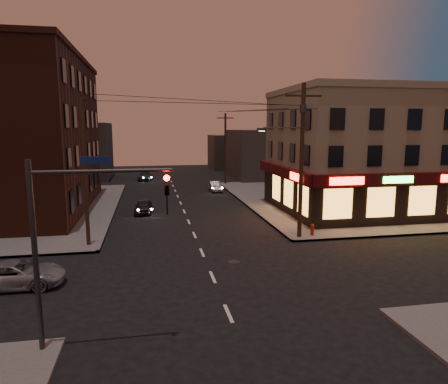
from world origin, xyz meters
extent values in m
plane|color=black|center=(0.00, 0.00, 0.00)|extent=(120.00, 120.00, 0.00)
cube|color=#514F4C|center=(18.00, 19.00, 0.07)|extent=(24.00, 28.00, 0.15)
cube|color=gray|center=(16.00, 13.50, 5.15)|extent=(15.00, 12.00, 10.00)
cube|color=gray|center=(16.00, 13.50, 10.40)|extent=(15.20, 12.20, 0.50)
cube|color=black|center=(16.00, 7.55, 1.85)|extent=(15.12, 0.25, 3.40)
cube|color=black|center=(8.55, 13.50, 1.85)|extent=(0.25, 12.12, 3.40)
cube|color=#3D090B|center=(16.00, 7.25, 3.65)|extent=(15.60, 0.50, 0.90)
cube|color=#3D090B|center=(8.25, 13.50, 3.65)|extent=(0.50, 12.60, 0.90)
cube|color=#FF140C|center=(10.70, 6.98, 3.65)|extent=(2.60, 0.06, 0.55)
cube|color=#26FF3F|center=(14.70, 6.98, 3.65)|extent=(2.40, 0.06, 0.50)
cube|color=#FF140C|center=(7.98, 9.70, 3.65)|extent=(0.06, 2.60, 0.55)
cube|color=#FFA338|center=(15.40, 7.40, 1.95)|extent=(12.40, 0.08, 2.20)
cube|color=#FFA338|center=(8.40, 12.50, 1.95)|extent=(0.08, 8.40, 2.20)
cube|color=#431F15|center=(-14.50, 19.00, 6.65)|extent=(12.00, 20.00, 13.00)
cube|color=#3F3D3A|center=(14.00, 38.00, 3.50)|extent=(10.00, 12.00, 7.00)
cube|color=#3F3D3A|center=(-13.00, 42.00, 4.00)|extent=(9.00, 10.00, 8.00)
cube|color=#3F3D3A|center=(12.00, 52.00, 3.00)|extent=(8.00, 8.00, 6.00)
cylinder|color=#382619|center=(6.80, 5.80, 5.15)|extent=(0.28, 0.28, 10.00)
cube|color=#382619|center=(6.80, 5.80, 9.35)|extent=(2.40, 0.12, 0.12)
cylinder|color=#333538|center=(6.80, 5.80, 8.55)|extent=(0.44, 0.44, 0.50)
cylinder|color=#333538|center=(5.50, 5.80, 7.35)|extent=(2.60, 0.10, 0.10)
cube|color=#333538|center=(4.10, 5.80, 7.25)|extent=(0.60, 0.25, 0.18)
cube|color=#FFD88C|center=(4.10, 5.80, 7.15)|extent=(0.35, 0.15, 0.04)
cylinder|color=#382619|center=(6.80, 32.00, 4.65)|extent=(0.26, 0.26, 9.00)
cylinder|color=#382619|center=(-6.80, 6.50, 4.65)|extent=(0.24, 0.24, 9.00)
cylinder|color=#333538|center=(-6.60, -5.60, 3.20)|extent=(0.18, 0.18, 6.40)
cylinder|color=#333538|center=(-4.40, -5.60, 6.00)|extent=(4.40, 0.12, 0.12)
imported|color=black|center=(-2.40, -5.60, 5.50)|extent=(0.16, 0.20, 1.00)
sphere|color=#FF0C05|center=(-2.40, -5.72, 5.75)|extent=(0.20, 0.20, 0.20)
cube|color=navy|center=(-4.60, -5.60, 6.35)|extent=(0.90, 0.05, 0.25)
imported|color=gray|center=(-9.23, 0.48, 0.61)|extent=(4.42, 2.05, 1.23)
imported|color=black|center=(-3.53, 15.96, 0.59)|extent=(1.68, 3.58, 1.19)
imported|color=slate|center=(4.56, 26.72, 0.59)|extent=(1.31, 3.59, 1.17)
imported|color=#182130|center=(-3.49, 38.20, 0.64)|extent=(2.31, 4.57, 1.27)
cylinder|color=#97260D|center=(7.80, 6.00, 0.46)|extent=(0.27, 0.27, 0.62)
sphere|color=#97260D|center=(7.80, 6.00, 0.80)|extent=(0.25, 0.25, 0.25)
cylinder|color=#97260D|center=(7.80, 6.00, 0.58)|extent=(0.35, 0.20, 0.12)
cylinder|color=#97260D|center=(7.80, 6.00, 0.58)|extent=(0.20, 0.35, 0.12)
camera|label=1|loc=(-2.95, -18.70, 7.38)|focal=32.00mm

